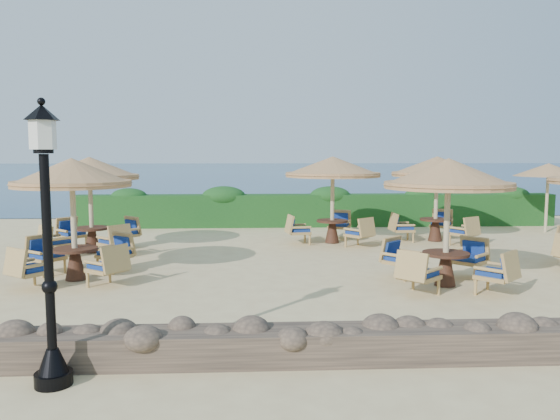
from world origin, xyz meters
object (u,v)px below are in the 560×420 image
Objects in this scene: extra_parasol at (548,170)px; cafe_set_5 at (437,180)px; lamp_post at (48,257)px; cafe_set_0 at (73,200)px; cafe_set_4 at (333,180)px; cafe_set_1 at (448,201)px; cafe_set_3 at (90,188)px.

cafe_set_5 is (-4.50, -1.71, -0.26)m from extra_parasol.
lamp_post is at bearing -136.40° from extra_parasol.
lamp_post is 1.24× the size of cafe_set_0.
cafe_set_4 is 3.29m from cafe_set_5.
cafe_set_1 is at bearing -106.75° from cafe_set_5.
cafe_set_4 is (4.82, 10.11, 0.39)m from lamp_post.
extra_parasol is 0.90× the size of cafe_set_3.
extra_parasol is at bearing 50.06° from cafe_set_1.
cafe_set_5 is (3.28, 0.18, -0.02)m from cafe_set_4.
lamp_post is at bearing -76.73° from cafe_set_3.
cafe_set_0 is 10.72m from cafe_set_5.
lamp_post reaches higher than cafe_set_4.
cafe_set_1 is 9.47m from cafe_set_3.
cafe_set_4 is at bearing -176.88° from cafe_set_5.
cafe_set_3 is at bearing -169.41° from cafe_set_4.
cafe_set_4 is (-7.78, -1.89, -0.23)m from extra_parasol.
cafe_set_5 reaches higher than extra_parasol.
lamp_post reaches higher than cafe_set_5.
extra_parasol is at bearing 20.77° from cafe_set_5.
cafe_set_3 is 10.29m from cafe_set_5.
extra_parasol is 15.52m from cafe_set_0.
lamp_post is 5.69m from cafe_set_0.
cafe_set_1 is at bearing -129.94° from extra_parasol.
cafe_set_5 is (1.72, 5.72, 0.14)m from cafe_set_1.
cafe_set_5 is (8.10, 10.29, 0.36)m from lamp_post.
cafe_set_1 is 5.76m from cafe_set_4.
cafe_set_3 and cafe_set_5 have the same top height.
cafe_set_1 reaches higher than extra_parasol.
cafe_set_0 is at bearing 173.33° from cafe_set_1.
cafe_set_3 is at bearing -171.79° from cafe_set_5.
cafe_set_4 is (6.90, 1.29, 0.15)m from cafe_set_3.
lamp_post is 1.17× the size of cafe_set_5.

